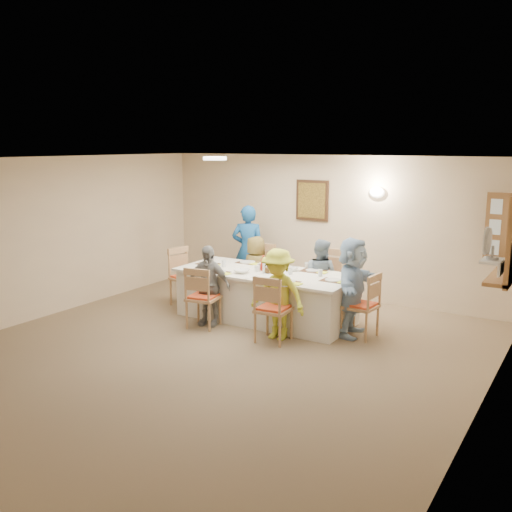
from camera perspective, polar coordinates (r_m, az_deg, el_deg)
The scene contains 48 objects.
ground at distance 7.53m, azimuth -4.36°, elevation -9.80°, with size 7.00×7.00×0.00m, color #7E6346.
room_walls at distance 7.13m, azimuth -4.54°, elevation 1.64°, with size 7.00×7.00×7.00m.
wall_picture at distance 10.21m, azimuth 5.63°, elevation 5.56°, with size 0.62×0.05×0.72m.
wall_sconce at distance 9.71m, azimuth 12.00°, elevation 6.26°, with size 0.26×0.09×0.18m, color white.
ceiling_light at distance 8.84m, azimuth -4.14°, elevation 9.71°, with size 0.36×0.36×0.05m, color white.
hatch_sill at distance 8.32m, azimuth 23.56°, elevation -1.67°, with size 0.30×1.50×0.05m, color brown.
shutter_door at distance 8.99m, azimuth 23.65°, elevation 2.62°, with size 0.55×0.04×1.00m, color brown.
fan_shelf at distance 6.92m, azimuth 22.52°, elevation -0.44°, with size 0.22×0.36×0.03m, color white.
desk_fan at distance 6.90m, azimuth 22.37°, elevation 0.80°, with size 0.30×0.30×0.28m, color #A5A5A8, non-canonical shape.
dining_table at distance 8.84m, azimuth 0.97°, elevation -3.98°, with size 2.76×1.17×0.76m, color white.
chair_back_left at distance 9.78m, azimuth 0.34°, elevation -1.77°, with size 0.48×0.48×1.00m, color tan, non-canonical shape.
chair_back_right at distance 9.22m, azimuth 6.73°, elevation -2.54°, with size 0.50×0.50×1.03m, color tan, non-canonical shape.
chair_front_left at distance 8.50m, azimuth -5.29°, elevation -4.04°, with size 0.45×0.45×0.94m, color tan, non-canonical shape.
chair_front_right at distance 7.86m, azimuth 1.76°, elevation -5.21°, with size 0.46×0.46×0.95m, color tan, non-canonical shape.
chair_left_end at distance 9.67m, azimuth -6.96°, elevation -2.07°, with size 0.47×0.47×0.98m, color tan, non-canonical shape.
chair_right_end at distance 8.16m, azimuth 10.40°, elevation -4.80°, with size 0.45×0.45×0.94m, color tan, non-canonical shape.
diner_back_left at distance 9.66m, azimuth -0.03°, elevation -1.43°, with size 0.61×0.43×1.17m, color brown.
diner_back_right at distance 9.09m, azimuth 6.42°, elevation -2.12°, with size 0.61×0.49×1.22m, color gray.
diner_front_left at distance 8.55m, azimuth -4.82°, elevation -2.96°, with size 0.75×0.41×1.22m, color gray.
diner_front_right at distance 7.91m, azimuth 2.21°, elevation -3.85°, with size 0.83×0.49×1.28m, color #D1D936.
diner_right_end at distance 8.15m, azimuth 9.61°, elevation -3.07°, with size 0.59×1.36×1.42m, color #AACCEF.
caregiver at distance 10.24m, azimuth -0.79°, elevation 0.59°, with size 0.69×0.58×1.62m, color #1A5497.
placemat_fl at distance 8.72m, azimuth -3.82°, elevation -1.62°, with size 0.34×0.25×0.01m, color #472B19.
plate_fl at distance 8.72m, azimuth -3.83°, elevation -1.56°, with size 0.25×0.25×0.02m, color white.
napkin_fl at distance 8.58m, azimuth -3.04°, elevation -1.78°, with size 0.13×0.13×0.01m, color #F3FF35.
placemat_fr at distance 8.10m, azimuth 3.12°, elevation -2.61°, with size 0.34×0.25×0.01m, color #472B19.
plate_fr at distance 8.10m, azimuth 3.12°, elevation -2.54°, with size 0.25×0.25×0.02m, color white.
napkin_fr at distance 7.98m, azimuth 4.08°, elevation -2.79°, with size 0.14×0.14×0.01m, color #F3FF35.
placemat_bl at distance 9.40m, azimuth -0.86°, elevation -0.66°, with size 0.35×0.26×0.01m, color #472B19.
plate_bl at distance 9.40m, azimuth -0.86°, elevation -0.60°, with size 0.26×0.26×0.02m, color white.
napkin_bl at distance 9.27m, azimuth -0.09°, elevation -0.79°, with size 0.14×0.14×0.01m, color #F3FF35.
placemat_br at distance 8.83m, azimuth 5.72°, elevation -1.49°, with size 0.37×0.28×0.01m, color #472B19.
plate_br at distance 8.83m, azimuth 5.73°, elevation -1.43°, with size 0.22×0.22×0.01m, color white.
napkin_br at distance 8.71m, azimuth 6.65°, elevation -1.64°, with size 0.14×0.14×0.01m, color #F3FF35.
placemat_le at distance 9.34m, azimuth -4.83°, elevation -0.77°, with size 0.35×0.26×0.01m, color #472B19.
plate_le at distance 9.34m, azimuth -4.83°, elevation -0.71°, with size 0.22×0.22×0.01m, color white.
napkin_le at distance 9.20m, azimuth -4.12°, elevation -0.91°, with size 0.14×0.14×0.01m, color #F3FF35.
placemat_re at distance 8.25m, azimuth 7.69°, elevation -2.45°, with size 0.34×0.25×0.01m, color #472B19.
plate_re at distance 8.25m, azimuth 7.70°, elevation -2.38°, with size 0.23×0.23×0.01m, color white.
napkin_re at distance 8.13m, azimuth 8.71°, elevation -2.62°, with size 0.14×0.14×0.01m, color #F3FF35.
teacup_a at distance 8.92m, azimuth -4.33°, elevation -1.04°, with size 0.15×0.15×0.09m, color white.
teacup_b at distance 9.01m, azimuth 5.17°, elevation -0.95°, with size 0.12×0.12×0.09m, color white.
bowl_a at distance 8.65m, azimuth -1.43°, elevation -1.53°, with size 0.25×0.25×0.06m, color white.
bowl_b at distance 8.82m, azimuth 3.66°, elevation -1.31°, with size 0.23×0.23×0.06m, color white.
condiment_ketchup at distance 8.81m, azimuth 0.73°, elevation -0.70°, with size 0.11×0.11×0.24m, color #AB1C0E.
condiment_brown at distance 8.74m, azimuth 1.44°, elevation -0.91°, with size 0.11×0.11×0.20m, color #422B11.
condiment_malt at distance 8.63m, azimuth 1.23°, elevation -1.26°, with size 0.13×0.13×0.14m, color #422B11.
drinking_glass at distance 8.85m, azimuth 0.31°, elevation -1.05°, with size 0.06×0.06×0.09m, color silver.
Camera 1 is at (4.16, -5.67, 2.69)m, focal length 40.00 mm.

